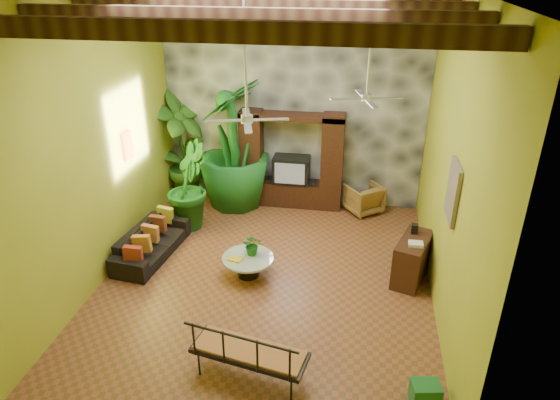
% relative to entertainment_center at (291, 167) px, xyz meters
% --- Properties ---
extents(ground, '(7.00, 7.00, 0.00)m').
position_rel_entertainment_center_xyz_m(ground, '(0.00, -3.14, -0.97)').
color(ground, brown).
rests_on(ground, ground).
extents(back_wall, '(6.00, 0.02, 5.00)m').
position_rel_entertainment_center_xyz_m(back_wall, '(0.00, 0.36, 1.53)').
color(back_wall, olive).
rests_on(back_wall, ground).
extents(left_wall, '(0.02, 7.00, 5.00)m').
position_rel_entertainment_center_xyz_m(left_wall, '(-3.00, -3.14, 1.53)').
color(left_wall, olive).
rests_on(left_wall, ground).
extents(right_wall, '(0.02, 7.00, 5.00)m').
position_rel_entertainment_center_xyz_m(right_wall, '(3.00, -3.14, 1.53)').
color(right_wall, olive).
rests_on(right_wall, ground).
extents(stone_accent_wall, '(5.98, 0.10, 4.98)m').
position_rel_entertainment_center_xyz_m(stone_accent_wall, '(0.00, 0.30, 1.53)').
color(stone_accent_wall, '#35373C').
rests_on(stone_accent_wall, ground).
extents(ceiling_beams, '(5.95, 5.36, 0.22)m').
position_rel_entertainment_center_xyz_m(ceiling_beams, '(0.00, -3.14, 3.81)').
color(ceiling_beams, '#392612').
rests_on(ceiling_beams, ceiling).
extents(entertainment_center, '(2.40, 0.55, 2.30)m').
position_rel_entertainment_center_xyz_m(entertainment_center, '(0.00, 0.00, 0.00)').
color(entertainment_center, black).
rests_on(entertainment_center, ground).
extents(ceiling_fan_front, '(1.28, 1.28, 1.86)m').
position_rel_entertainment_center_xyz_m(ceiling_fan_front, '(-0.20, -3.54, 2.44)').
color(ceiling_fan_front, silver).
rests_on(ceiling_fan_front, ceiling).
extents(ceiling_fan_back, '(1.28, 1.28, 1.86)m').
position_rel_entertainment_center_xyz_m(ceiling_fan_back, '(1.60, -1.94, 2.44)').
color(ceiling_fan_back, silver).
rests_on(ceiling_fan_back, ceiling).
extents(wall_art_mask, '(0.06, 0.32, 0.55)m').
position_rel_entertainment_center_xyz_m(wall_art_mask, '(-2.96, -2.14, 1.13)').
color(wall_art_mask, orange).
rests_on(wall_art_mask, left_wall).
extents(wall_art_painting, '(0.06, 0.70, 0.90)m').
position_rel_entertainment_center_xyz_m(wall_art_painting, '(2.96, -3.74, 1.33)').
color(wall_art_painting, '#245887').
rests_on(wall_art_painting, right_wall).
extents(sofa, '(1.01, 2.07, 0.58)m').
position_rel_entertainment_center_xyz_m(sofa, '(-2.43, -2.73, -0.67)').
color(sofa, black).
rests_on(sofa, ground).
extents(wicker_armchair, '(1.04, 1.04, 0.69)m').
position_rel_entertainment_center_xyz_m(wicker_armchair, '(1.73, -0.11, -0.62)').
color(wicker_armchair, brown).
rests_on(wicker_armchair, ground).
extents(tall_plant_a, '(1.61, 1.70, 2.67)m').
position_rel_entertainment_center_xyz_m(tall_plant_a, '(-2.65, -0.04, 0.37)').
color(tall_plant_a, '#275A17').
rests_on(tall_plant_a, ground).
extents(tall_plant_b, '(1.00, 1.17, 1.92)m').
position_rel_entertainment_center_xyz_m(tall_plant_b, '(-2.08, -1.39, -0.01)').
color(tall_plant_b, '#165619').
rests_on(tall_plant_b, ground).
extents(tall_plant_c, '(1.96, 1.96, 3.02)m').
position_rel_entertainment_center_xyz_m(tall_plant_c, '(-1.32, -0.20, 0.55)').
color(tall_plant_c, '#1A6620').
rests_on(tall_plant_c, ground).
extents(coffee_table, '(0.97, 0.97, 0.40)m').
position_rel_entertainment_center_xyz_m(coffee_table, '(-0.36, -3.11, -0.71)').
color(coffee_table, black).
rests_on(coffee_table, ground).
extents(centerpiece_plant, '(0.43, 0.39, 0.40)m').
position_rel_entertainment_center_xyz_m(centerpiece_plant, '(-0.29, -2.99, -0.36)').
color(centerpiece_plant, '#185B18').
rests_on(centerpiece_plant, coffee_table).
extents(yellow_tray, '(0.28, 0.23, 0.03)m').
position_rel_entertainment_center_xyz_m(yellow_tray, '(-0.57, -3.24, -0.55)').
color(yellow_tray, yellow).
rests_on(yellow_tray, coffee_table).
extents(iron_bench, '(1.72, 0.90, 0.57)m').
position_rel_entertainment_center_xyz_m(iron_bench, '(0.22, -5.66, -0.43)').
color(iron_bench, black).
rests_on(iron_bench, ground).
extents(side_console, '(0.79, 1.15, 0.84)m').
position_rel_entertainment_center_xyz_m(side_console, '(2.65, -2.72, -0.54)').
color(side_console, '#321E10').
rests_on(side_console, ground).
extents(green_bin, '(0.43, 0.35, 0.33)m').
position_rel_entertainment_center_xyz_m(green_bin, '(2.65, -5.65, -0.80)').
color(green_bin, '#1B6524').
rests_on(green_bin, ground).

